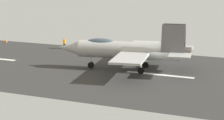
% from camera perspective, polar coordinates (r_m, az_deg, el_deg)
% --- Properties ---
extents(ground_plane, '(400.00, 400.00, 0.00)m').
position_cam_1_polar(ground_plane, '(49.57, 6.36, -1.97)').
color(ground_plane, gray).
extents(runway_strip, '(240.00, 26.00, 0.02)m').
position_cam_1_polar(runway_strip, '(49.56, 6.38, -1.96)').
color(runway_strip, '#313231').
rests_on(runway_strip, ground).
extents(fighter_jet, '(16.85, 15.13, 5.69)m').
position_cam_1_polar(fighter_jet, '(51.22, 2.11, 1.38)').
color(fighter_jet, '#AAAEAE').
rests_on(fighter_jet, ground).
extents(crew_person, '(0.35, 0.69, 1.68)m').
position_cam_1_polar(crew_person, '(66.12, -6.29, 2.20)').
color(crew_person, '#1E2338').
rests_on(crew_person, ground).
extents(marker_cone_mid, '(0.44, 0.44, 0.55)m').
position_cam_1_polar(marker_cone_mid, '(63.15, 2.54, 1.30)').
color(marker_cone_mid, orange).
rests_on(marker_cone_mid, ground).
extents(marker_cone_far, '(0.44, 0.44, 0.55)m').
position_cam_1_polar(marker_cone_far, '(74.05, -13.80, 2.51)').
color(marker_cone_far, orange).
rests_on(marker_cone_far, ground).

